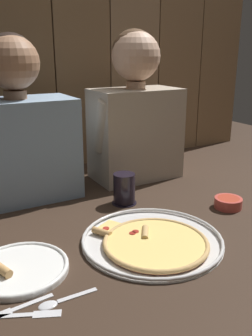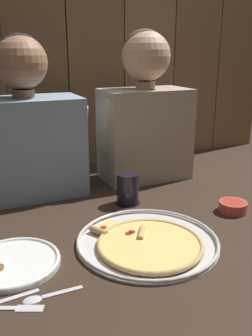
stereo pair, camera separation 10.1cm
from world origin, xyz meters
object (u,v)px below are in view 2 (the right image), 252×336
at_px(diner_left, 27,127).
at_px(diner_right, 145,111).
at_px(drinking_glass, 128,189).
at_px(dinner_plate, 12,263).
at_px(pizza_tray, 148,242).
at_px(dipping_bowl, 233,206).

distance_m(diner_left, diner_right, 0.49).
distance_m(drinking_glass, diner_right, 0.39).
height_order(dinner_plate, diner_right, diner_right).
bearing_deg(dinner_plate, pizza_tray, -7.04).
relative_size(pizza_tray, drinking_glass, 3.64).
xyz_separation_m(pizza_tray, diner_right, (0.26, 0.54, 0.28)).
relative_size(pizza_tray, dinner_plate, 1.67).
relative_size(drinking_glass, dipping_bowl, 1.17).
bearing_deg(dipping_bowl, diner_left, 143.26).
xyz_separation_m(drinking_glass, diner_left, (-0.30, 0.24, 0.21)).
distance_m(pizza_tray, drinking_glass, 0.31).
xyz_separation_m(dipping_bowl, diner_right, (-0.12, 0.45, 0.27)).
height_order(dipping_bowl, diner_left, diner_left).
relative_size(drinking_glass, diner_right, 0.18).
xyz_separation_m(drinking_glass, dipping_bowl, (0.30, -0.22, -0.04)).
bearing_deg(dipping_bowl, drinking_glass, 144.71).
distance_m(dinner_plate, drinking_glass, 0.51).
height_order(dinner_plate, drinking_glass, drinking_glass).
bearing_deg(diner_right, dinner_plate, -141.96).
bearing_deg(dipping_bowl, dinner_plate, -177.15).
relative_size(pizza_tray, dipping_bowl, 4.25).
relative_size(dinner_plate, dipping_bowl, 2.55).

